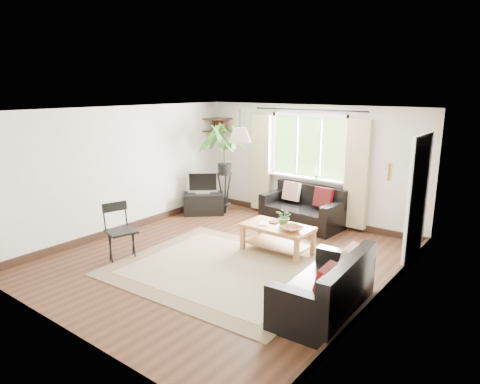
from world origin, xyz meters
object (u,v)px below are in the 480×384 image
Objects in this scene: sofa_right at (324,285)px; palm_stand at (225,170)px; coffee_table at (277,239)px; folding_chair at (121,232)px; tv_stand at (204,203)px; sofa_back at (302,207)px.

sofa_right is 4.55m from palm_stand.
palm_stand reaches higher than coffee_table.
coffee_table is 1.27× the size of folding_chair.
tv_stand is 0.94× the size of folding_chair.
coffee_table is (-1.52, 1.34, -0.13)m from sofa_right.
coffee_table is (0.38, -1.53, -0.14)m from sofa_back.
folding_chair reaches higher than sofa_back.
sofa_back is 1.90m from palm_stand.
coffee_table is 2.70m from tv_stand.
coffee_table is 2.58m from folding_chair.
palm_stand is (-2.16, 1.25, 0.76)m from coffee_table.
folding_chair is (0.68, -2.73, 0.22)m from tv_stand.
sofa_back reaches higher than coffee_table.
folding_chair reaches higher than sofa_right.
folding_chair reaches higher than coffee_table.
folding_chair is (-1.47, -3.31, 0.08)m from sofa_back.
tv_stand is at bearing -160.07° from sofa_back.
sofa_back reaches higher than tv_stand.
sofa_right is 1.35× the size of coffee_table.
palm_stand reaches higher than tv_stand.
sofa_back is 1.03× the size of sofa_right.
folding_chair is (-1.85, -1.78, 0.22)m from coffee_table.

